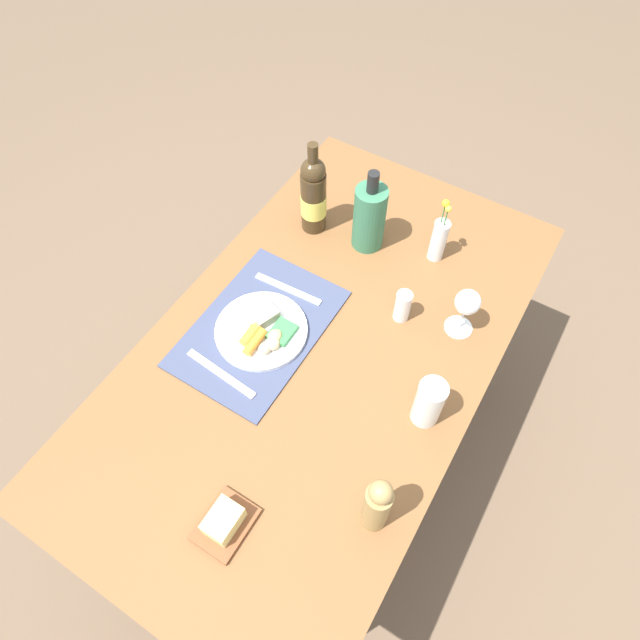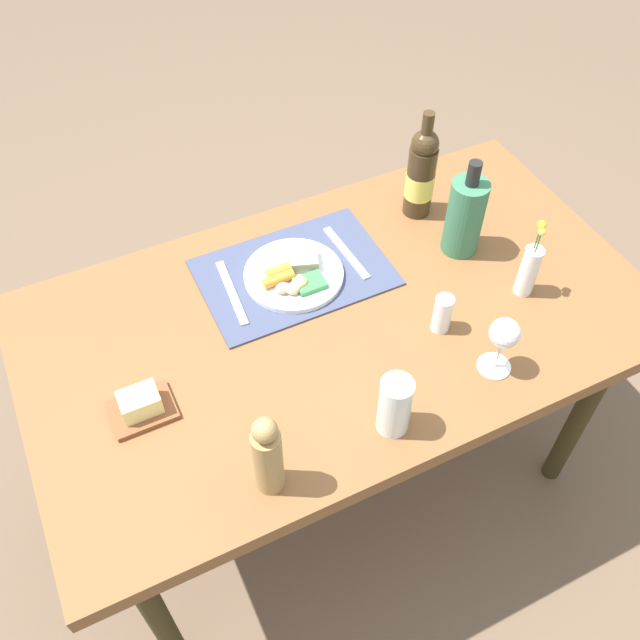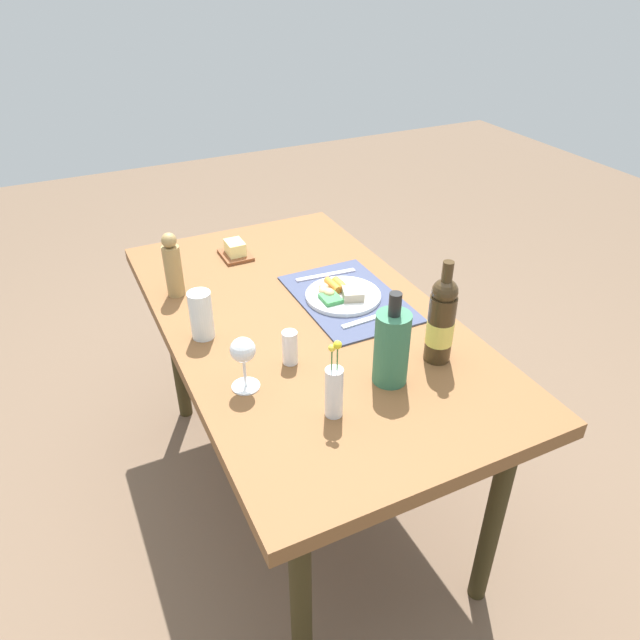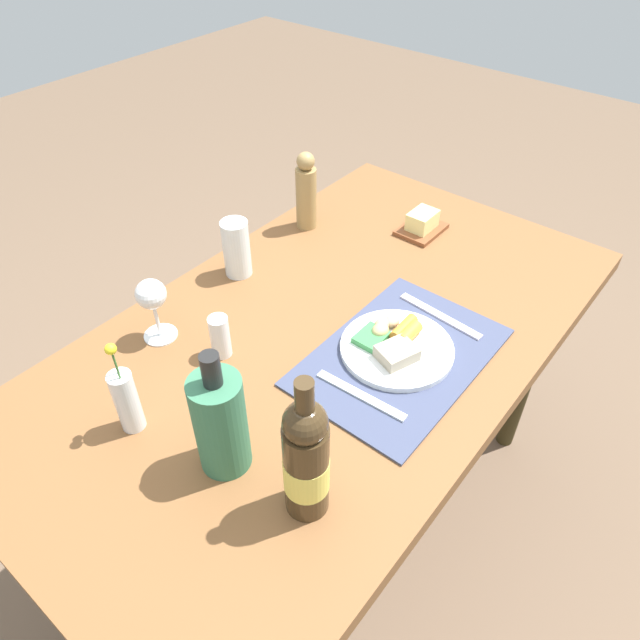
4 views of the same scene
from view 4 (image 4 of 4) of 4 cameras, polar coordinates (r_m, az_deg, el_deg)
The scene contains 14 objects.
ground_plane at distance 1.89m, azimuth 0.44°, elevation -18.45°, with size 8.00×8.00×0.00m, color brown.
dining_table at distance 1.34m, azimuth 0.58°, elevation -3.62°, with size 1.44×0.82×0.76m.
placemat at distance 1.25m, azimuth 7.80°, elevation -3.55°, with size 0.45×0.30×0.01m, color #3C435F.
dinner_plate at distance 1.25m, azimuth 7.35°, elevation -2.42°, with size 0.24×0.24×0.04m.
fork at distance 1.16m, azimuth 3.98°, elevation -7.30°, with size 0.02×0.20×0.01m, color silver.
knife at distance 1.35m, azimuth 11.59°, elevation 0.41°, with size 0.02×0.21×0.01m, color silver.
butter_dish at distance 1.63m, azimuth 9.87°, elevation 9.19°, with size 0.13×0.10×0.06m.
water_tumbler at distance 1.44m, azimuth -8.09°, elevation 6.61°, with size 0.07×0.07×0.15m.
pepper_mill at distance 1.59m, azimuth -1.36°, elevation 12.30°, with size 0.06×0.06×0.22m.
salt_shaker at distance 1.23m, azimuth -9.70°, elevation -1.59°, with size 0.04×0.04×0.10m, color white.
wine_bottle at distance 0.92m, azimuth -1.36°, elevation -13.43°, with size 0.07×0.07×0.30m.
wine_glass at distance 1.27m, azimuth -16.05°, elevation 2.10°, with size 0.07×0.07×0.15m.
cooler_bottle at distance 1.00m, azimuth -9.67°, elevation -9.78°, with size 0.09×0.09×0.26m.
flower_vase at distance 1.12m, azimuth -18.34°, elevation -7.30°, with size 0.04×0.04×0.21m.
Camera 4 is at (-0.74, -0.59, 1.64)m, focal length 32.91 mm.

